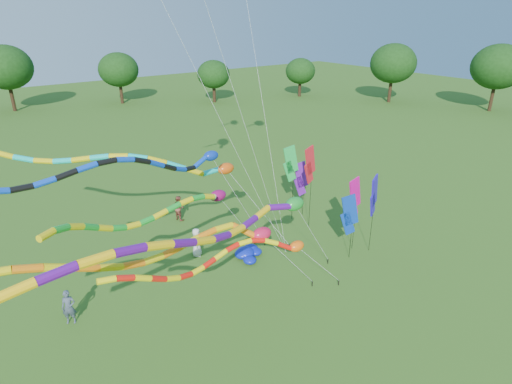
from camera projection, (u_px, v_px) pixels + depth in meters
ground at (300, 308)px, 20.62m from camera, size 160.00×160.00×0.00m
tree_ring at (368, 208)px, 18.09m from camera, size 119.16×113.54×9.52m
tube_kite_red at (236, 256)px, 17.76m from camera, size 11.64×1.09×5.63m
tube_kite_orange at (167, 249)px, 16.46m from camera, size 15.08×1.11×6.77m
tube_kite_purple at (208, 233)px, 15.51m from camera, size 17.51×3.94×7.80m
tube_kite_blue at (144, 166)px, 17.67m from camera, size 14.04×2.70×8.73m
tube_kite_cyan at (129, 162)px, 21.59m from camera, size 14.86×7.27×8.38m
tube_kite_green at (171, 208)px, 19.34m from camera, size 11.91×4.15×6.88m
banner_pole_red at (310, 165)px, 26.63m from camera, size 1.15×0.30×5.63m
banner_pole_blue_b at (374, 196)px, 23.99m from camera, size 1.11×0.51×4.91m
banner_pole_magenta_b at (354, 198)px, 24.35m from camera, size 1.16×0.14×4.66m
banner_pole_violet at (301, 179)px, 29.01m from camera, size 1.14×0.38×3.97m
banner_pole_green at (290, 164)px, 27.85m from camera, size 1.15×0.32×5.30m
banner_pole_blue_a at (349, 215)px, 23.74m from camera, size 1.12×0.48×4.02m
blue_nylon_heap at (247, 255)px, 24.62m from camera, size 1.89×1.92×0.54m
person_a at (197, 242)px, 24.76m from camera, size 0.97×1.00×1.73m
person_b at (69, 307)px, 19.34m from camera, size 0.74×0.65×1.70m
person_c at (179, 208)px, 29.10m from camera, size 0.83×0.97×1.73m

